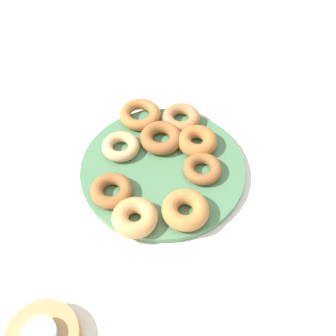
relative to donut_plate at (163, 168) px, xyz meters
name	(u,v)px	position (x,y,z in m)	size (l,w,h in m)	color
ground_plane	(163,170)	(0.00, 0.00, -0.01)	(2.40, 2.40, 0.00)	white
donut_plate	(163,168)	(0.00, 0.00, 0.00)	(0.33, 0.33, 0.01)	#4C7F56
donut_0	(202,169)	(-0.07, 0.04, 0.02)	(0.08, 0.08, 0.02)	#995B2D
donut_1	(161,138)	(-0.02, -0.06, 0.02)	(0.09, 0.09, 0.03)	#995B2D
donut_2	(197,141)	(-0.08, -0.03, 0.02)	(0.08, 0.08, 0.03)	#AD6B33
donut_3	(184,210)	(0.00, 0.12, 0.02)	(0.09, 0.09, 0.03)	#BC7A3D
donut_4	(112,191)	(0.11, 0.03, 0.02)	(0.08, 0.08, 0.02)	#995B2D
donut_5	(140,115)	(0.00, -0.14, 0.02)	(0.09, 0.09, 0.02)	#AD6B33
donut_6	(121,147)	(0.07, -0.07, 0.02)	(0.08, 0.08, 0.02)	tan
donut_7	(135,217)	(0.09, 0.10, 0.02)	(0.08, 0.08, 0.03)	tan
donut_8	(181,118)	(-0.08, -0.10, 0.02)	(0.08, 0.08, 0.02)	#B27547
tealight	(40,334)	(0.28, 0.24, 0.03)	(0.05, 0.05, 0.01)	silver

